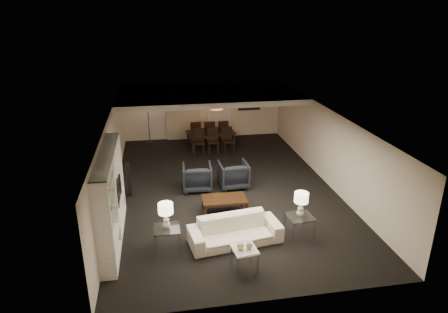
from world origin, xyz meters
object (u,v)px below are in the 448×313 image
table_lamp_right (301,205)px  dining_table (211,140)px  pendant_light (216,106)px  armchair_right (233,175)px  armchair_left (197,177)px  side_table_right (299,226)px  marble_table (244,259)px  floor_lamp (149,123)px  floor_speaker (129,179)px  chair_fr (223,131)px  vase_amber (107,188)px  side_table_left (167,238)px  chair_nm (213,141)px  chair_fm (209,132)px  chair_nr (228,140)px  sofa (235,231)px  chair_nl (199,142)px  table_lamp_left (166,216)px  television (115,191)px  coffee_table (224,205)px  vase_blue (107,218)px  chair_fl (195,133)px

table_lamp_right → dining_table: table_lamp_right is taller
pendant_light → armchair_right: (0.02, -3.47, -1.49)m
dining_table → armchair_left: bearing=-110.7°
side_table_right → marble_table: size_ratio=1.20×
floor_lamp → floor_speaker: bearing=-96.6°
marble_table → chair_fr: bearing=83.5°
vase_amber → side_table_left: bearing=-11.3°
armchair_right → side_table_left: (-2.30, -3.30, -0.13)m
dining_table → chair_nm: bearing=-96.2°
dining_table → side_table_right: bearing=-86.1°
floor_speaker → floor_lamp: floor_lamp is taller
side_table_right → chair_fm: (-1.28, 7.89, 0.22)m
vase_amber → chair_nr: vase_amber is taller
chair_nm → chair_fm: bearing=89.5°
side_table_right → marble_table: (-1.70, -1.10, -0.03)m
sofa → armchair_left: bearing=92.3°
chair_nm → chair_nl: bearing=179.5°
chair_nl → chair_fm: bearing=72.6°
table_lamp_left → sofa: bearing=0.0°
television → coffee_table: bearing=-86.4°
television → chair_nr: bearing=-37.8°
table_lamp_right → chair_fm: bearing=99.2°
dining_table → pendant_light: bearing=-76.5°
vase_amber → floor_lamp: floor_lamp is taller
pendant_light → vase_amber: (-3.61, -6.51, -0.28)m
chair_fm → armchair_left: bearing=75.9°
chair_nr → television: bearing=-132.8°
chair_nm → floor_lamp: floor_lamp is taller
table_lamp_left → chair_fm: 8.18m
coffee_table → armchair_left: (-0.60, 1.70, 0.20)m
floor_speaker → chair_fm: floor_speaker is taller
sofa → chair_nl: chair_nl is taller
coffee_table → armchair_left: size_ratio=1.34×
chair_nl → chair_nr: (1.20, 0.00, 0.00)m
coffee_table → side_table_right: 2.34m
vase_blue → chair_nr: size_ratio=0.18×
side_table_left → marble_table: 2.03m
table_lamp_left → television: 1.92m
marble_table → dining_table: 8.35m
sofa → marble_table: sofa is taller
dining_table → chair_fl: 0.90m
television → vase_blue: television is taller
armchair_left → floor_speaker: bearing=6.5°
sofa → table_lamp_right: size_ratio=3.53×
armchair_right → side_table_right: bearing=105.9°
chair_nr → chair_fl: bearing=127.7°
side_table_right → dining_table: dining_table is taller
floor_speaker → chair_nm: floor_speaker is taller
chair_fl → floor_lamp: bearing=-19.2°
sofa → chair_nm: (0.42, 6.59, 0.18)m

